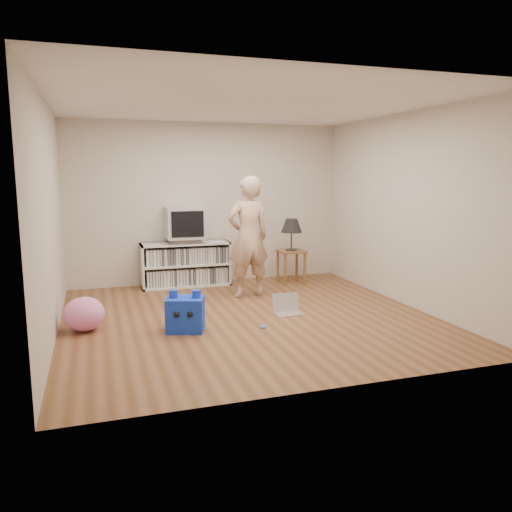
{
  "coord_description": "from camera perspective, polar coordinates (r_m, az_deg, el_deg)",
  "views": [
    {
      "loc": [
        -1.78,
        -5.81,
        1.78
      ],
      "look_at": [
        0.23,
        0.4,
        0.7
      ],
      "focal_mm": 35.0,
      "sensor_mm": 36.0,
      "label": 1
    }
  ],
  "objects": [
    {
      "name": "ground",
      "position": [
        6.33,
        -0.91,
        -6.98
      ],
      "size": [
        4.5,
        4.5,
        0.0
      ],
      "primitive_type": "plane",
      "color": "brown",
      "rests_on": "ground"
    },
    {
      "name": "walls",
      "position": [
        6.09,
        -0.94,
        4.84
      ],
      "size": [
        4.52,
        4.52,
        2.6
      ],
      "color": "beige",
      "rests_on": "ground"
    },
    {
      "name": "ceiling",
      "position": [
        6.13,
        -0.98,
        17.04
      ],
      "size": [
        4.5,
        4.5,
        0.01
      ],
      "primitive_type": "cube",
      "color": "white",
      "rests_on": "walls"
    },
    {
      "name": "media_unit",
      "position": [
        8.09,
        -8.06,
        -0.92
      ],
      "size": [
        1.4,
        0.45,
        0.7
      ],
      "color": "white",
      "rests_on": "ground"
    },
    {
      "name": "dvd_deck",
      "position": [
        8.01,
        -8.11,
        1.77
      ],
      "size": [
        0.45,
        0.35,
        0.07
      ],
      "primitive_type": "cube",
      "color": "gray",
      "rests_on": "media_unit"
    },
    {
      "name": "crt_tv",
      "position": [
        7.98,
        -8.15,
        3.8
      ],
      "size": [
        0.6,
        0.53,
        0.5
      ],
      "color": "#B0B0B5",
      "rests_on": "dvd_deck"
    },
    {
      "name": "side_table",
      "position": [
        8.16,
        4.04,
        -0.28
      ],
      "size": [
        0.42,
        0.42,
        0.55
      ],
      "color": "brown",
      "rests_on": "ground"
    },
    {
      "name": "table_lamp",
      "position": [
        8.09,
        4.08,
        3.39
      ],
      "size": [
        0.34,
        0.34,
        0.52
      ],
      "color": "#333333",
      "rests_on": "side_table"
    },
    {
      "name": "person",
      "position": [
        7.22,
        -0.91,
        2.17
      ],
      "size": [
        0.68,
        0.48,
        1.75
      ],
      "primitive_type": "imported",
      "rotation": [
        0.0,
        0.0,
        3.24
      ],
      "color": "#D1AB8E",
      "rests_on": "ground"
    },
    {
      "name": "laptop",
      "position": [
        6.5,
        3.63,
        -5.93
      ],
      "size": [
        0.37,
        0.3,
        0.25
      ],
      "rotation": [
        0.0,
        0.0,
        0.02
      ],
      "color": "silver",
      "rests_on": "ground"
    },
    {
      "name": "playing_cards",
      "position": [
        5.9,
        0.82,
        -8.1
      ],
      "size": [
        0.08,
        0.1,
        0.02
      ],
      "primitive_type": "cube",
      "rotation": [
        0.0,
        0.0,
        -0.24
      ],
      "color": "#4970C3",
      "rests_on": "ground"
    },
    {
      "name": "plush_blue",
      "position": [
        5.79,
        -8.08,
        -6.53
      ],
      "size": [
        0.49,
        0.44,
        0.48
      ],
      "rotation": [
        0.0,
        0.0,
        -0.32
      ],
      "color": "#0F35D0",
      "rests_on": "ground"
    },
    {
      "name": "plush_pink",
      "position": [
        6.07,
        -19.05,
        -6.29
      ],
      "size": [
        0.6,
        0.6,
        0.39
      ],
      "primitive_type": "ellipsoid",
      "rotation": [
        0.0,
        0.0,
        -0.38
      ],
      "color": "pink",
      "rests_on": "ground"
    }
  ]
}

